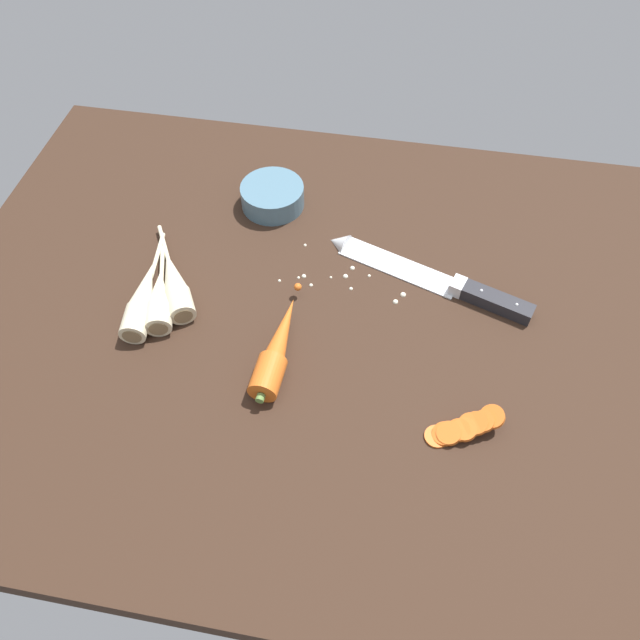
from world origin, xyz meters
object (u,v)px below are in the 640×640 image
Objects in this scene: parsnip_front at (159,299)px; parsnip_mid_left at (143,299)px; carrot_slice_stack at (464,428)px; prep_bowl at (272,195)px; parsnip_mid_right at (175,284)px; chefs_knife at (423,274)px; whole_carrot at (277,348)px.

parsnip_front is 0.79× the size of parsnip_mid_left.
parsnip_mid_left is 50.62cm from carrot_slice_stack.
prep_bowl is at bearing 65.39° from parsnip_front.
prep_bowl is (14.29, 26.05, 0.17)cm from parsnip_mid_left.
parsnip_front is 0.89× the size of parsnip_mid_right.
carrot_slice_stack is at bearing -20.34° from parsnip_mid_right.
parsnip_mid_right is 1.90× the size of carrot_slice_stack.
chefs_knife is 1.74× the size of parsnip_mid_right.
parsnip_front and parsnip_mid_right have the same top height.
parsnip_mid_right and prep_bowl have the same top height.
parsnip_mid_right is 24.62cm from prep_bowl.
chefs_knife is at bearing 14.64° from parsnip_mid_right.
parsnip_mid_left is at bearing -135.20° from parsnip_mid_right.
chefs_knife is 1.59× the size of whole_carrot.
whole_carrot is 2.08× the size of carrot_slice_stack.
parsnip_front is at bearing 163.96° from carrot_slice_stack.
whole_carrot is 0.97× the size of parsnip_mid_left.
chefs_knife is 1.54× the size of parsnip_mid_left.
parsnip_mid_right is at bearing 69.43° from parsnip_front.
carrot_slice_stack is at bearing -16.04° from parsnip_front.
carrot_slice_stack is (48.93, -12.96, -0.66)cm from parsnip_mid_left.
whole_carrot reaches higher than carrot_slice_stack.
whole_carrot is at bearing -135.72° from chefs_knife.
chefs_knife is 39.12cm from parsnip_mid_right.
chefs_knife is 27.30cm from whole_carrot.
carrot_slice_stack is at bearing -14.83° from parsnip_mid_left.
parsnip_mid_left is at bearing -171.40° from parsnip_front.
whole_carrot is 22.75cm from parsnip_mid_left.
prep_bowl is (-27.34, 12.39, 1.50)cm from chefs_knife.
whole_carrot is 1.23× the size of parsnip_front.
carrot_slice_stack is at bearing -74.65° from chefs_knife.
prep_bowl is at bearing 131.61° from carrot_slice_stack.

